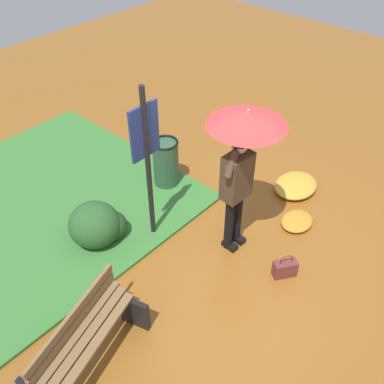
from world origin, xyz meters
TOP-DOWN VIEW (x-y plane):
  - ground_plane at (0.00, 0.00)m, footprint 18.00×18.00m
  - grass_verge at (-1.74, 2.79)m, footprint 4.80×4.00m
  - person_with_umbrella at (0.06, 0.11)m, footprint 0.96×0.96m
  - info_sign_post at (-0.62, 1.05)m, footprint 0.44×0.07m
  - handbag at (-0.02, -0.76)m, footprint 0.33×0.29m
  - park_bench at (-2.43, 0.16)m, footprint 1.44×0.77m
  - trash_bin at (0.30, 1.68)m, footprint 0.42×0.42m
  - shrub_cluster at (-1.21, 1.50)m, footprint 0.77×0.70m
  - leaf_pile_near_person at (0.91, -0.39)m, footprint 0.53×0.43m
  - leaf_pile_far_path at (1.59, 0.05)m, footprint 0.78×0.62m

SIDE VIEW (x-z plane):
  - ground_plane at x=0.00m, z-range 0.00..0.00m
  - grass_verge at x=-1.74m, z-range 0.00..0.05m
  - leaf_pile_near_person at x=0.91m, z-range 0.00..0.12m
  - leaf_pile_far_path at x=1.59m, z-range 0.00..0.17m
  - handbag at x=-0.02m, z-range -0.06..0.31m
  - shrub_cluster at x=-1.21m, z-range -0.02..0.61m
  - park_bench at x=-2.43m, z-range 0.03..0.78m
  - trash_bin at x=0.30m, z-range 0.00..0.84m
  - info_sign_post at x=-0.62m, z-range 0.29..2.59m
  - person_with_umbrella at x=0.06m, z-range 0.53..2.57m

